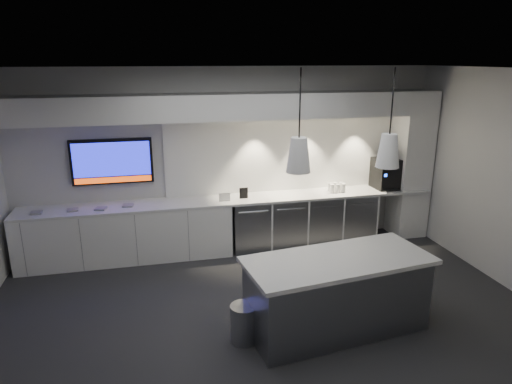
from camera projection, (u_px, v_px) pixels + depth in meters
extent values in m
plane|color=#28292B|center=(267.00, 317.00, 5.73)|extent=(7.00, 7.00, 0.00)
plane|color=black|center=(269.00, 70.00, 4.88)|extent=(7.00, 7.00, 0.00)
plane|color=silver|center=(231.00, 159.00, 7.64)|extent=(7.00, 0.00, 7.00)
plane|color=silver|center=(363.00, 318.00, 2.97)|extent=(7.00, 0.00, 7.00)
cube|color=white|center=(235.00, 200.00, 7.51)|extent=(6.80, 0.65, 0.04)
cube|color=white|center=(127.00, 234.00, 7.26)|extent=(3.30, 0.63, 0.86)
cube|color=gray|center=(250.00, 224.00, 7.69)|extent=(0.60, 0.61, 0.85)
cube|color=gray|center=(285.00, 221.00, 7.83)|extent=(0.60, 0.61, 0.85)
cube|color=gray|center=(320.00, 219.00, 7.97)|extent=(0.60, 0.61, 0.85)
cube|color=gray|center=(353.00, 216.00, 8.10)|extent=(0.60, 0.61, 0.85)
cube|color=white|center=(299.00, 153.00, 7.87)|extent=(4.60, 0.03, 1.30)
cube|color=white|center=(233.00, 106.00, 7.10)|extent=(6.90, 0.60, 0.40)
cube|color=white|center=(411.00, 165.00, 8.11)|extent=(0.55, 0.55, 2.60)
cube|color=black|center=(112.00, 161.00, 7.17)|extent=(1.25, 0.06, 0.72)
cube|color=#1217B1|center=(112.00, 159.00, 7.12)|extent=(1.17, 0.00, 0.54)
cube|color=#C83D0B|center=(114.00, 180.00, 7.22)|extent=(1.17, 0.00, 0.09)
cube|color=gray|center=(336.00, 296.00, 5.36)|extent=(2.15, 1.09, 0.87)
cube|color=white|center=(338.00, 260.00, 5.23)|extent=(2.27, 1.20, 0.05)
cylinder|color=gray|center=(244.00, 323.00, 5.20)|extent=(0.37, 0.37, 0.44)
cube|color=black|center=(385.00, 173.00, 8.05)|extent=(0.41, 0.45, 0.53)
cube|color=black|center=(387.00, 154.00, 7.95)|extent=(0.22, 0.22, 0.17)
cube|color=gray|center=(391.00, 191.00, 7.89)|extent=(0.30, 0.21, 0.03)
cube|color=black|center=(244.00, 193.00, 7.49)|extent=(0.14, 0.02, 0.18)
cube|color=white|center=(225.00, 197.00, 7.35)|extent=(0.18, 0.02, 0.14)
cube|color=gray|center=(36.00, 213.00, 6.78)|extent=(0.17, 0.17, 0.02)
cube|color=gray|center=(73.00, 210.00, 6.91)|extent=(0.18, 0.18, 0.02)
cube|color=gray|center=(101.00, 209.00, 6.96)|extent=(0.19, 0.19, 0.02)
cube|color=gray|center=(128.00, 205.00, 7.11)|extent=(0.18, 0.18, 0.02)
cone|color=white|center=(299.00, 155.00, 4.76)|extent=(0.26, 0.26, 0.37)
cylinder|color=black|center=(300.00, 103.00, 4.61)|extent=(0.02, 0.02, 0.70)
cone|color=white|center=(388.00, 151.00, 4.99)|extent=(0.26, 0.26, 0.37)
cylinder|color=black|center=(393.00, 101.00, 4.84)|extent=(0.02, 0.02, 0.70)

